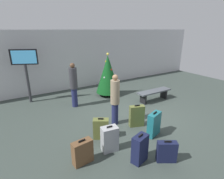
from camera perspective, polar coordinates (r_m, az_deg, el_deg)
The scene contains 14 objects.
ground_plane at distance 6.56m, azimuth 6.63°, elevation -9.13°, with size 16.00×16.00×0.00m, color #38423D.
back_wall at distance 9.81m, azimuth -9.28°, elevation 9.69°, with size 16.00×0.20×3.06m, color silver.
holiday_tree at distance 8.36m, azimuth -1.35°, elevation 5.01°, with size 1.13×1.13×2.06m.
flight_info_kiosk at distance 8.22m, azimuth -26.40°, elevation 7.18°, with size 1.02×0.52×2.32m.
waiting_bench at distance 8.10m, azimuth 13.53°, elevation -1.10°, with size 1.67×0.44×0.48m.
traveller_0 at distance 7.26m, azimuth -12.37°, elevation 1.74°, with size 0.43×0.43×1.84m.
traveller_1 at distance 5.76m, azimuth 0.98°, elevation -2.98°, with size 0.30×0.30×1.73m.
suitcase_0 at distance 4.50m, azimuth 9.04°, elevation -18.48°, with size 0.46×0.35×0.75m.
suitcase_1 at distance 4.50m, azimuth -9.54°, elevation -19.43°, with size 0.51×0.27×0.64m.
suitcase_2 at distance 5.92m, azimuth 8.03°, elevation -8.53°, with size 0.52×0.34×0.76m.
suitcase_3 at distance 5.53m, azimuth 13.49°, elevation -10.92°, with size 0.55×0.36×0.77m.
suitcase_4 at distance 4.79m, azimuth -0.78°, elevation -15.75°, with size 0.46×0.33×0.73m.
suitcase_5 at distance 5.29m, azimuth -3.60°, elevation -12.59°, with size 0.51×0.43×0.65m.
suitcase_6 at distance 4.69m, azimuth 17.35°, elevation -18.73°, with size 0.49×0.39×0.58m.
Camera 1 is at (-3.61, -4.53, 3.08)m, focal length 28.13 mm.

